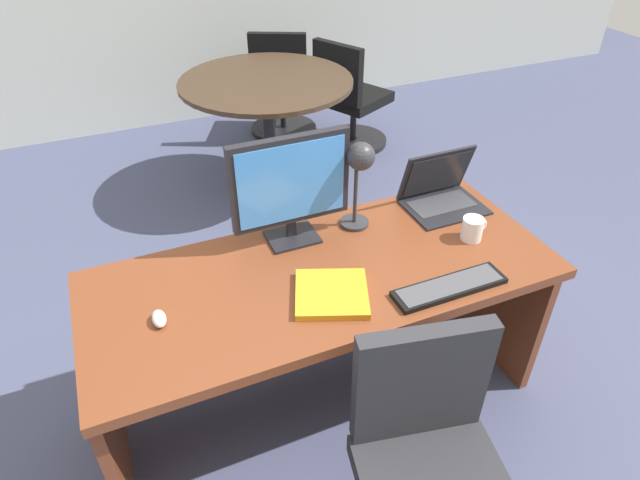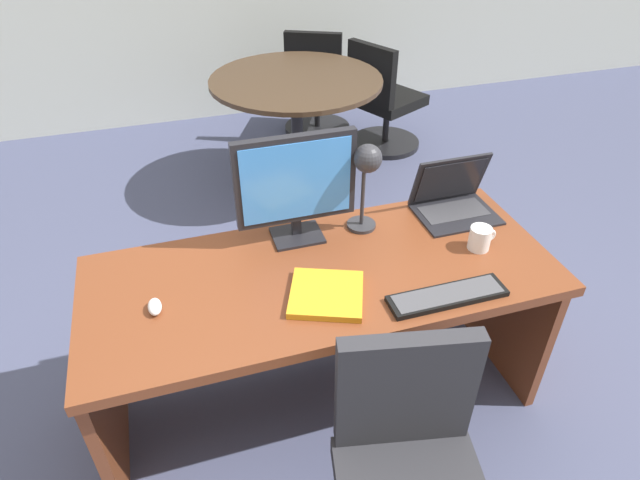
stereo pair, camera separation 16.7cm
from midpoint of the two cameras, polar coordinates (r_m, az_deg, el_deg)
ground at (r=3.62m, az=-5.53°, el=2.20°), size 12.00×12.00×0.00m
desk at (r=2.18m, az=2.14°, el=-6.62°), size 1.76×0.73×0.73m
monitor at (r=2.06m, az=-0.24°, el=5.93°), size 0.47×0.16×0.45m
laptop at (r=2.41m, az=15.67°, el=4.57°), size 0.33×0.26×0.24m
keyboard at (r=1.97m, az=15.64°, el=-5.76°), size 0.43×0.11×0.02m
mouse at (r=1.91m, az=-14.60°, el=-6.89°), size 0.05×0.08×0.04m
desk_lamp at (r=2.10m, az=7.22°, el=7.28°), size 0.12×0.14×0.39m
book at (r=1.91m, az=3.20°, el=-5.80°), size 0.33×0.32×0.03m
coffee_mug at (r=2.22m, az=18.58°, el=0.12°), size 0.11×0.08×0.09m
meeting_table at (r=3.72m, az=-1.15°, el=13.81°), size 1.13×1.13×0.79m
meeting_chair_near at (r=4.42m, az=7.71°, el=13.64°), size 0.63×0.62×0.86m
meeting_chair_far at (r=4.63m, az=0.67°, el=15.29°), size 0.61×0.62×0.88m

